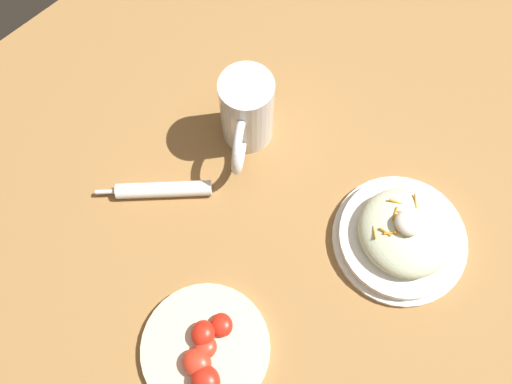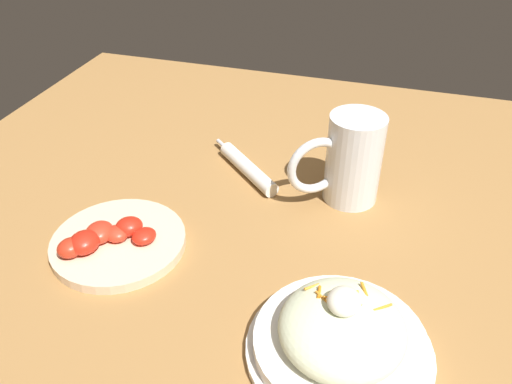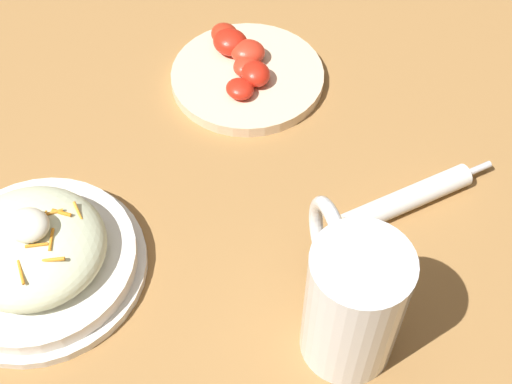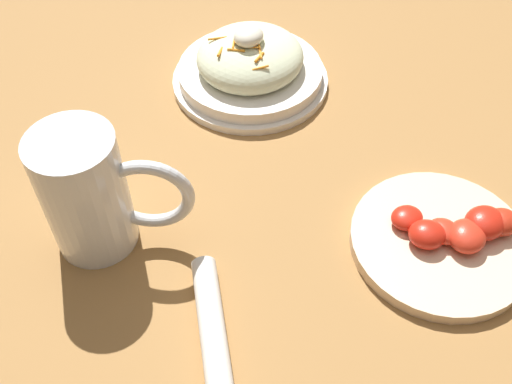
{
  "view_description": "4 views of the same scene",
  "coord_description": "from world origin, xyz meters",
  "views": [
    {
      "loc": [
        0.12,
        -0.26,
        0.88
      ],
      "look_at": [
        -0.11,
        -0.03,
        0.05
      ],
      "focal_mm": 37.56,
      "sensor_mm": 36.0,
      "label": 1
    },
    {
      "loc": [
        0.52,
        0.11,
        0.53
      ],
      "look_at": [
        -0.08,
        -0.07,
        0.08
      ],
      "focal_mm": 36.61,
      "sensor_mm": 36.0,
      "label": 2
    },
    {
      "loc": [
        -0.25,
        0.37,
        0.65
      ],
      "look_at": [
        -0.09,
        -0.05,
        0.06
      ],
      "focal_mm": 48.87,
      "sensor_mm": 36.0,
      "label": 3
    },
    {
      "loc": [
        -0.44,
        -0.34,
        0.55
      ],
      "look_at": [
        -0.11,
        -0.08,
        0.07
      ],
      "focal_mm": 41.29,
      "sensor_mm": 36.0,
      "label": 4
    }
  ],
  "objects": [
    {
      "name": "ground_plane",
      "position": [
        0.0,
        0.0,
        0.0
      ],
      "size": [
        1.43,
        1.43,
        0.0
      ],
      "primitive_type": "plane",
      "color": "#9E703D"
    },
    {
      "name": "salad_plate",
      "position": [
        0.11,
        0.09,
        0.03
      ],
      "size": [
        0.23,
        0.23,
        0.1
      ],
      "color": "white",
      "rests_on": "ground_plane"
    },
    {
      "name": "beer_mug",
      "position": [
        -0.22,
        0.05,
        0.07
      ],
      "size": [
        0.12,
        0.14,
        0.15
      ],
      "color": "white",
      "rests_on": "ground_plane"
    },
    {
      "name": "napkin_roll",
      "position": [
        -0.24,
        -0.14,
        0.01
      ],
      "size": [
        0.15,
        0.16,
        0.03
      ],
      "color": "white",
      "rests_on": "ground_plane"
    },
    {
      "name": "tomato_plate",
      "position": [
        0.01,
        -0.27,
        0.01
      ],
      "size": [
        0.2,
        0.2,
        0.05
      ],
      "color": "beige",
      "rests_on": "ground_plane"
    }
  ]
}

